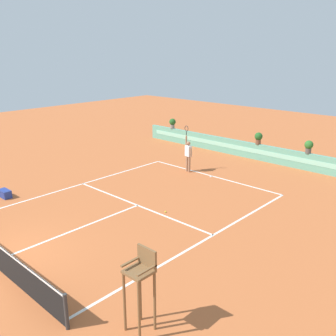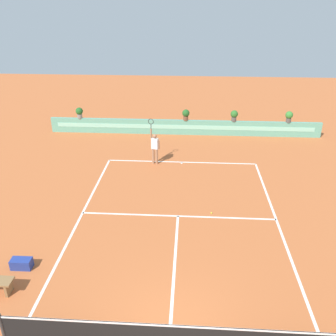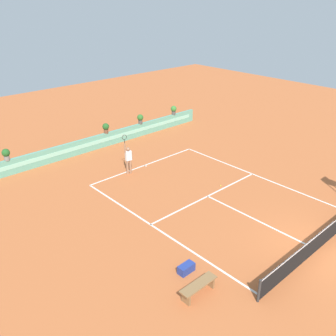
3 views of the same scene
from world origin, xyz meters
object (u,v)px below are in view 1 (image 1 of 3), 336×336
(tennis_player, at_px, (188,154))
(umpire_chair, at_px, (141,281))
(tennis_ball_near_baseline, at_px, (165,212))
(potted_plant_centre, at_px, (259,137))
(potted_plant_right, at_px, (309,146))
(gear_bag, at_px, (5,194))
(potted_plant_far_left, at_px, (172,123))

(tennis_player, bearing_deg, umpire_chair, -55.13)
(tennis_ball_near_baseline, xyz_separation_m, potted_plant_centre, (-1.30, 9.71, 1.38))
(potted_plant_right, bearing_deg, tennis_player, -134.81)
(gear_bag, distance_m, potted_plant_far_left, 13.70)
(potted_plant_far_left, xyz_separation_m, potted_plant_right, (10.28, 0.00, 0.00))
(umpire_chair, height_order, tennis_ball_near_baseline, umpire_chair)
(tennis_player, bearing_deg, gear_bag, -113.17)
(potted_plant_centre, bearing_deg, gear_bag, -111.54)
(umpire_chair, distance_m, potted_plant_centre, 16.13)
(tennis_ball_near_baseline, distance_m, potted_plant_centre, 9.90)
(umpire_chair, distance_m, potted_plant_far_left, 19.77)
(tennis_player, relative_size, potted_plant_centre, 3.57)
(tennis_ball_near_baseline, relative_size, potted_plant_far_left, 0.09)
(umpire_chair, height_order, tennis_player, tennis_player)
(potted_plant_right, bearing_deg, potted_plant_far_left, 180.00)
(gear_bag, xyz_separation_m, tennis_ball_near_baseline, (6.64, 3.81, -0.15))
(gear_bag, bearing_deg, potted_plant_right, 57.87)
(potted_plant_centre, relative_size, potted_plant_right, 1.00)
(gear_bag, height_order, potted_plant_centre, potted_plant_centre)
(tennis_player, relative_size, potted_plant_far_left, 3.57)
(tennis_ball_near_baseline, height_order, potted_plant_right, potted_plant_right)
(umpire_chair, height_order, gear_bag, umpire_chair)
(umpire_chair, relative_size, tennis_ball_near_baseline, 31.47)
(tennis_player, bearing_deg, potted_plant_far_left, 139.11)
(potted_plant_right, bearing_deg, gear_bag, -122.13)
(tennis_player, distance_m, tennis_ball_near_baseline, 5.81)
(tennis_player, bearing_deg, potted_plant_centre, 71.53)
(tennis_ball_near_baseline, xyz_separation_m, potted_plant_far_left, (-8.43, 9.71, 1.38))
(potted_plant_centre, distance_m, potted_plant_right, 3.16)
(tennis_ball_near_baseline, bearing_deg, potted_plant_far_left, 130.95)
(umpire_chair, xyz_separation_m, tennis_ball_near_baseline, (-4.30, 5.41, -1.31))
(gear_bag, distance_m, tennis_ball_near_baseline, 7.66)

